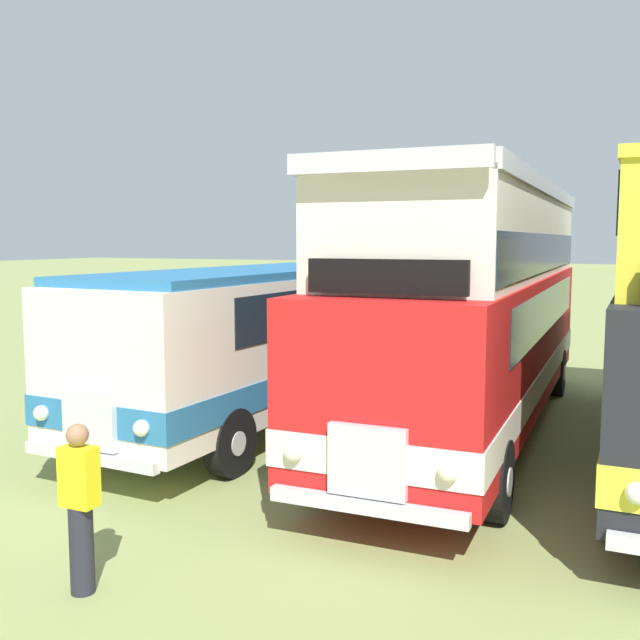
# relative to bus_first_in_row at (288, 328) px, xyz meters

# --- Properties ---
(bus_first_in_row) EXTENTS (3.03, 10.99, 2.99)m
(bus_first_in_row) POSITION_rel_bus_first_in_row_xyz_m (0.00, 0.00, 0.00)
(bus_first_in_row) COLOR silver
(bus_first_in_row) RESTS_ON ground
(bus_second_in_row) EXTENTS (2.76, 11.69, 4.52)m
(bus_second_in_row) POSITION_rel_bus_first_in_row_xyz_m (3.70, 0.28, 0.61)
(bus_second_in_row) COLOR red
(bus_second_in_row) RESTS_ON ground
(marshal_person) EXTENTS (0.36, 0.24, 1.73)m
(marshal_person) POSITION_rel_bus_first_in_row_xyz_m (1.49, -7.54, -0.87)
(marshal_person) COLOR #23232D
(marshal_person) RESTS_ON ground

